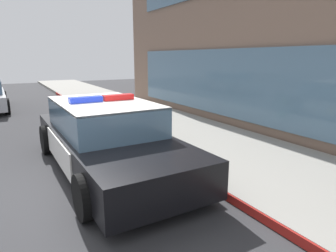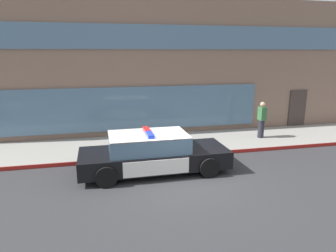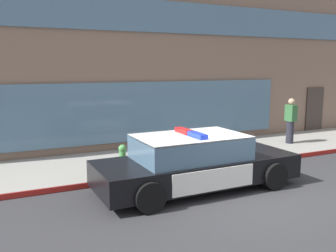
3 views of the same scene
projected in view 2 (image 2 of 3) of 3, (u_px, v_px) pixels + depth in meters
ground at (184, 177)px, 10.17m from camera, size 48.00×48.00×0.00m
sidewalk at (163, 144)px, 13.49m from camera, size 48.00×3.22×0.15m
curb_red_paint at (171, 156)px, 11.96m from camera, size 28.80×0.04×0.14m
storefront_building at (160, 64)px, 19.55m from camera, size 22.04×10.64×6.64m
police_cruiser at (153, 153)px, 10.48m from camera, size 5.14×2.13×1.49m
fire_hydrant at (114, 144)px, 12.06m from camera, size 0.34×0.39×0.73m
pedestrian_on_sidewalk at (262, 120)px, 14.12m from camera, size 0.28×0.40×1.71m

